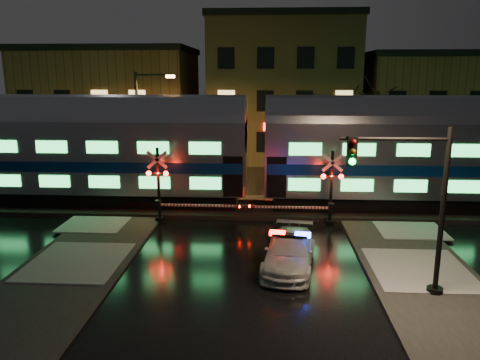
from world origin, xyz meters
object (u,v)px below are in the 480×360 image
Objects in this scene: traffic_light at (415,209)px; streetlight at (142,123)px; crossing_signal_left at (166,193)px; police_car at (290,252)px; crossing_signal_right at (323,196)px.

traffic_light is 18.71m from streetlight.
crossing_signal_left is 7.76m from streetlight.
streetlight reaches higher than police_car.
crossing_signal_right is at bearing 109.38° from traffic_light.
traffic_light reaches higher than crossing_signal_right.
crossing_signal_left is at bearing -67.03° from streetlight.
streetlight reaches higher than traffic_light.
crossing_signal_right is at bearing 78.56° from police_car.
streetlight is at bearing 112.97° from crossing_signal_left.
police_car is 0.88× the size of crossing_signal_right.
crossing_signal_left is at bearing 179.99° from crossing_signal_right.
crossing_signal_left reaches higher than police_car.
streetlight is (-8.65, 11.81, 3.59)m from police_car.
traffic_light is (9.66, -7.17, 1.44)m from crossing_signal_left.
crossing_signal_left reaches higher than crossing_signal_right.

